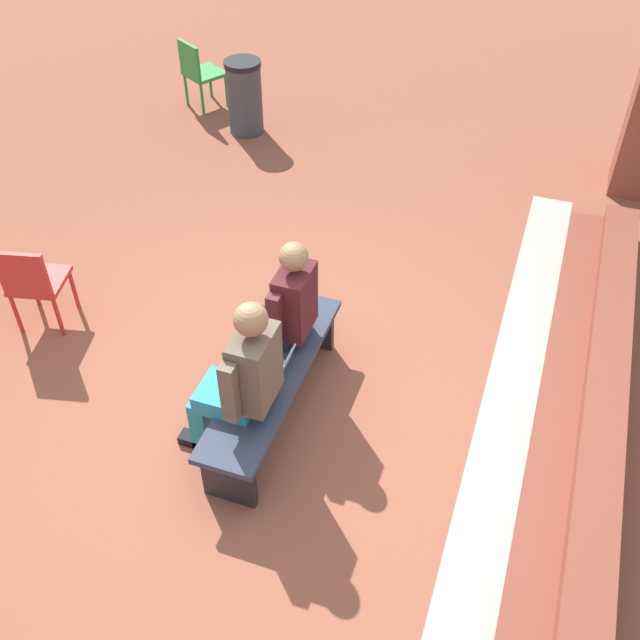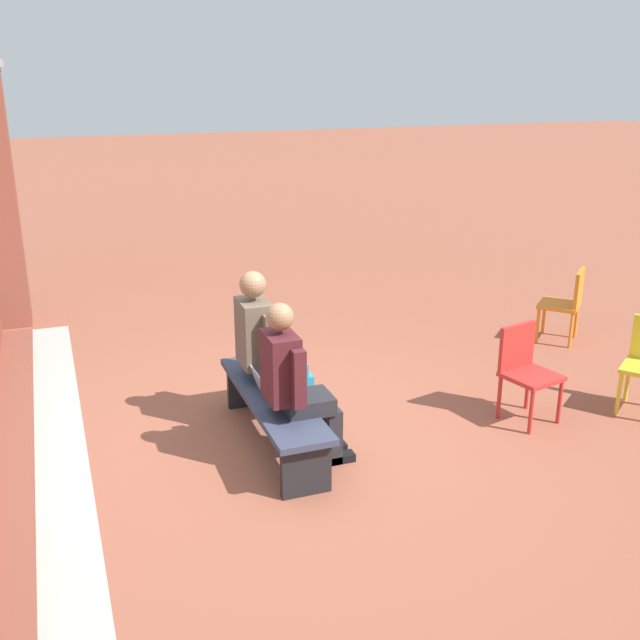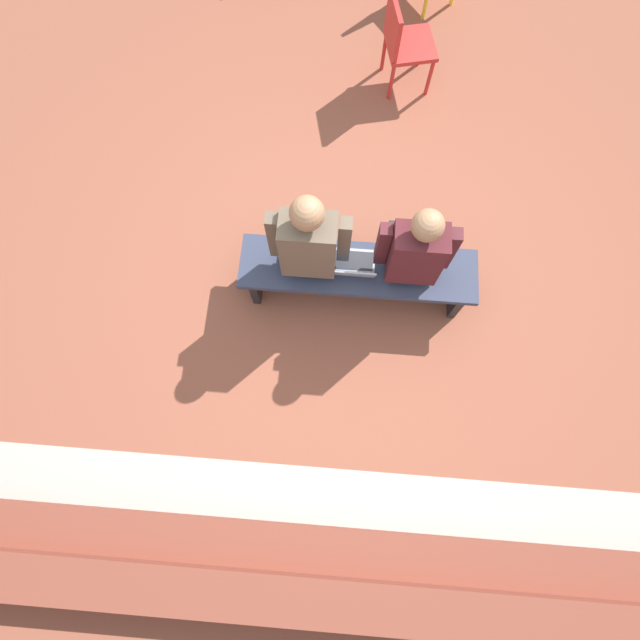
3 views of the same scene
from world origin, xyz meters
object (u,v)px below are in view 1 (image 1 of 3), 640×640
person_adult (240,377)px  laptop (272,371)px  plastic_chair_mid_courtyard (33,281)px  bench (274,381)px  person_student (282,310)px  plastic_chair_far_left (199,70)px  litter_bin (245,97)px

person_adult → laptop: 0.41m
laptop → plastic_chair_mid_courtyard: bearing=-98.1°
bench → person_student: size_ratio=1.35×
person_student → person_adult: size_ratio=0.96×
plastic_chair_far_left → litter_bin: bearing=63.6°
person_student → plastic_chair_far_left: person_student is taller
person_adult → laptop: bearing=165.9°
person_student → laptop: size_ratio=4.16×
bench → litter_bin: litter_bin is taller
bench → plastic_chair_mid_courtyard: plastic_chair_mid_courtyard is taller
person_student → person_adult: (0.73, -0.00, 0.02)m
person_student → person_adult: person_adult is taller
person_student → person_adult: 0.73m
person_adult → laptop: size_ratio=4.32×
laptop → plastic_chair_far_left: (-4.42, -2.75, -0.02)m
laptop → plastic_chair_mid_courtyard: (-0.31, -2.21, -0.02)m
bench → person_adult: 0.53m
plastic_chair_far_left → litter_bin: (0.38, 0.77, -0.05)m
person_student → laptop: 0.46m
litter_bin → plastic_chair_far_left: bearing=-116.4°
person_adult → plastic_chair_mid_courtyard: (-0.64, -2.13, -0.25)m
person_adult → bench: bearing=169.2°
plastic_chair_far_left → person_student: bearing=33.7°
bench → person_student: (-0.36, -0.07, 0.36)m
person_student → laptop: person_student is taller
person_student → litter_bin: (-3.63, -1.90, -0.28)m
plastic_chair_mid_courtyard → bench: bearing=82.9°
person_adult → laptop: (-0.33, 0.08, -0.23)m
laptop → bench: bearing=-163.3°
person_student → laptop: (0.40, 0.08, -0.21)m
person_adult → litter_bin: size_ratio=1.61×
bench → person_adult: size_ratio=1.30×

